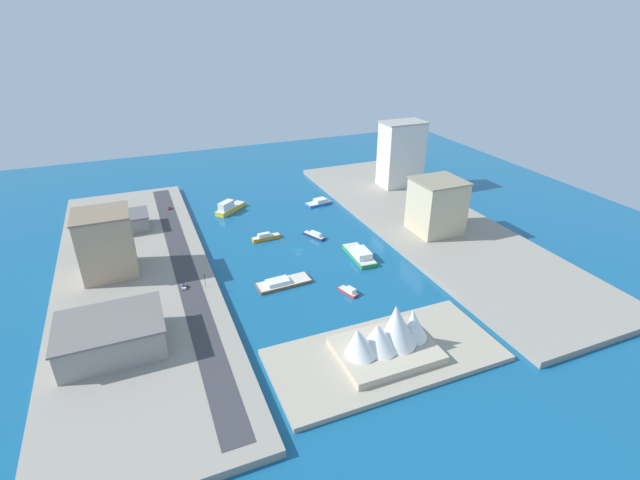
{
  "coord_description": "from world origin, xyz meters",
  "views": [
    {
      "loc": [
        74.29,
        209.01,
        115.88
      ],
      "look_at": [
        -11.08,
        2.94,
        5.23
      ],
      "focal_mm": 26.16,
      "sensor_mm": 36.0,
      "label": 1
    }
  ],
  "objects_px": {
    "water_taxi_orange": "(266,237)",
    "patrol_launch_navy": "(314,235)",
    "hotel_broad_white": "(401,154)",
    "traffic_light_waterfront": "(205,278)",
    "tugboat_red": "(349,291)",
    "pickup_red": "(169,208)",
    "ferry_yellow_fast": "(229,207)",
    "catamaran_blue": "(319,202)",
    "apartment_midrise_tan": "(106,243)",
    "warehouse_low_gray": "(113,224)",
    "office_block_beige": "(437,206)",
    "ferry_green_doubledeck": "(360,254)",
    "opera_landmark": "(387,336)",
    "van_white": "(184,286)",
    "carpark_squat_concrete": "(112,335)",
    "barge_flat_brown": "(282,283)"
  },
  "relations": [
    {
      "from": "tugboat_red",
      "to": "ferry_yellow_fast",
      "type": "bearing_deg",
      "value": -75.96
    },
    {
      "from": "pickup_red",
      "to": "traffic_light_waterfront",
      "type": "xyz_separation_m",
      "value": [
        -4.76,
        101.23,
        3.49
      ]
    },
    {
      "from": "water_taxi_orange",
      "to": "traffic_light_waterfront",
      "type": "height_order",
      "value": "traffic_light_waterfront"
    },
    {
      "from": "tugboat_red",
      "to": "opera_landmark",
      "type": "distance_m",
      "value": 45.67
    },
    {
      "from": "water_taxi_orange",
      "to": "carpark_squat_concrete",
      "type": "distance_m",
      "value": 108.22
    },
    {
      "from": "patrol_launch_navy",
      "to": "catamaran_blue",
      "type": "bearing_deg",
      "value": -115.38
    },
    {
      "from": "ferry_yellow_fast",
      "to": "water_taxi_orange",
      "type": "bearing_deg",
      "value": 101.95
    },
    {
      "from": "office_block_beige",
      "to": "hotel_broad_white",
      "type": "bearing_deg",
      "value": -106.6
    },
    {
      "from": "water_taxi_orange",
      "to": "tugboat_red",
      "type": "xyz_separation_m",
      "value": [
        -18.78,
        67.76,
        -0.27
      ]
    },
    {
      "from": "hotel_broad_white",
      "to": "traffic_light_waterfront",
      "type": "bearing_deg",
      "value": 29.23
    },
    {
      "from": "tugboat_red",
      "to": "opera_landmark",
      "type": "xyz_separation_m",
      "value": [
        6.44,
        44.4,
        8.52
      ]
    },
    {
      "from": "ferry_green_doubledeck",
      "to": "water_taxi_orange",
      "type": "xyz_separation_m",
      "value": [
        38.66,
        -39.51,
        -0.57
      ]
    },
    {
      "from": "ferry_yellow_fast",
      "to": "patrol_launch_navy",
      "type": "relative_size",
      "value": 1.46
    },
    {
      "from": "barge_flat_brown",
      "to": "pickup_red",
      "type": "xyz_separation_m",
      "value": [
        39.02,
        -108.31,
        2.77
      ]
    },
    {
      "from": "carpark_squat_concrete",
      "to": "tugboat_red",
      "type": "bearing_deg",
      "value": -177.14
    },
    {
      "from": "traffic_light_waterfront",
      "to": "ferry_green_doubledeck",
      "type": "bearing_deg",
      "value": -178.19
    },
    {
      "from": "ferry_yellow_fast",
      "to": "office_block_beige",
      "type": "height_order",
      "value": "office_block_beige"
    },
    {
      "from": "office_block_beige",
      "to": "carpark_squat_concrete",
      "type": "relative_size",
      "value": 0.8
    },
    {
      "from": "tugboat_red",
      "to": "pickup_red",
      "type": "xyz_separation_m",
      "value": [
        64.52,
        -126.96,
        2.68
      ]
    },
    {
      "from": "hotel_broad_white",
      "to": "opera_landmark",
      "type": "distance_m",
      "value": 185.66
    },
    {
      "from": "hotel_broad_white",
      "to": "warehouse_low_gray",
      "type": "distance_m",
      "value": 191.45
    },
    {
      "from": "patrol_launch_navy",
      "to": "van_white",
      "type": "relative_size",
      "value": 3.51
    },
    {
      "from": "pickup_red",
      "to": "water_taxi_orange",
      "type": "bearing_deg",
      "value": 127.69
    },
    {
      "from": "ferry_yellow_fast",
      "to": "warehouse_low_gray",
      "type": "xyz_separation_m",
      "value": [
        68.29,
        10.59,
        4.84
      ]
    },
    {
      "from": "water_taxi_orange",
      "to": "opera_landmark",
      "type": "relative_size",
      "value": 0.48
    },
    {
      "from": "water_taxi_orange",
      "to": "office_block_beige",
      "type": "height_order",
      "value": "office_block_beige"
    },
    {
      "from": "water_taxi_orange",
      "to": "hotel_broad_white",
      "type": "distance_m",
      "value": 122.65
    },
    {
      "from": "van_white",
      "to": "patrol_launch_navy",
      "type": "bearing_deg",
      "value": -157.35
    },
    {
      "from": "ferry_green_doubledeck",
      "to": "traffic_light_waterfront",
      "type": "xyz_separation_m",
      "value": [
        79.64,
        2.52,
        5.34
      ]
    },
    {
      "from": "patrol_launch_navy",
      "to": "pickup_red",
      "type": "height_order",
      "value": "pickup_red"
    },
    {
      "from": "opera_landmark",
      "to": "hotel_broad_white",
      "type": "bearing_deg",
      "value": -122.63
    },
    {
      "from": "apartment_midrise_tan",
      "to": "van_white",
      "type": "xyz_separation_m",
      "value": [
        -29.49,
        27.37,
        -14.56
      ]
    },
    {
      "from": "ferry_green_doubledeck",
      "to": "warehouse_low_gray",
      "type": "distance_m",
      "value": 140.13
    },
    {
      "from": "office_block_beige",
      "to": "pickup_red",
      "type": "distance_m",
      "value": 163.55
    },
    {
      "from": "water_taxi_orange",
      "to": "patrol_launch_navy",
      "type": "distance_m",
      "value": 27.11
    },
    {
      "from": "hotel_broad_white",
      "to": "catamaran_blue",
      "type": "bearing_deg",
      "value": 5.8
    },
    {
      "from": "water_taxi_orange",
      "to": "apartment_midrise_tan",
      "type": "xyz_separation_m",
      "value": [
        79.76,
        12.17,
        17.07
      ]
    },
    {
      "from": "barge_flat_brown",
      "to": "van_white",
      "type": "relative_size",
      "value": 6.22
    },
    {
      "from": "office_block_beige",
      "to": "apartment_midrise_tan",
      "type": "xyz_separation_m",
      "value": [
        169.52,
        -19.11,
        0.45
      ]
    },
    {
      "from": "barge_flat_brown",
      "to": "office_block_beige",
      "type": "distance_m",
      "value": 99.57
    },
    {
      "from": "ferry_yellow_fast",
      "to": "apartment_midrise_tan",
      "type": "relative_size",
      "value": 0.71
    },
    {
      "from": "apartment_midrise_tan",
      "to": "carpark_squat_concrete",
      "type": "bearing_deg",
      "value": 89.96
    },
    {
      "from": "barge_flat_brown",
      "to": "van_white",
      "type": "height_order",
      "value": "van_white"
    },
    {
      "from": "ferry_yellow_fast",
      "to": "catamaran_blue",
      "type": "height_order",
      "value": "ferry_yellow_fast"
    },
    {
      "from": "office_block_beige",
      "to": "traffic_light_waterfront",
      "type": "bearing_deg",
      "value": 4.7
    },
    {
      "from": "tugboat_red",
      "to": "pickup_red",
      "type": "height_order",
      "value": "pickup_red"
    },
    {
      "from": "van_white",
      "to": "carpark_squat_concrete",
      "type": "bearing_deg",
      "value": 48.29
    },
    {
      "from": "opera_landmark",
      "to": "van_white",
      "type": "bearing_deg",
      "value": -49.23
    },
    {
      "from": "carpark_squat_concrete",
      "to": "van_white",
      "type": "distance_m",
      "value": 44.7
    },
    {
      "from": "ferry_yellow_fast",
      "to": "catamaran_blue",
      "type": "bearing_deg",
      "value": 169.3
    }
  ]
}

